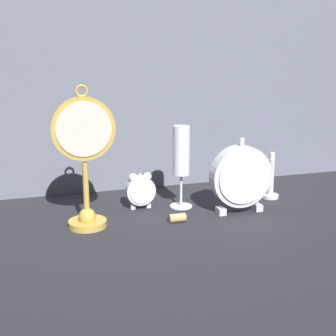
{
  "coord_description": "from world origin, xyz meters",
  "views": [
    {
      "loc": [
        -0.35,
        -1.06,
        0.42
      ],
      "look_at": [
        0.0,
        0.08,
        0.12
      ],
      "focal_mm": 50.0,
      "sensor_mm": 36.0,
      "label": 1
    }
  ],
  "objects_px": {
    "champagne_flute": "(181,156)",
    "alarm_clock_twin_bell": "(140,189)",
    "pocket_watch_on_stand": "(85,160)",
    "mantel_clock_silver": "(241,177)",
    "wine_cork": "(177,218)",
    "brass_candlestick": "(271,183)"
  },
  "relations": [
    {
      "from": "pocket_watch_on_stand",
      "to": "alarm_clock_twin_bell",
      "type": "relative_size",
      "value": 3.43
    },
    {
      "from": "brass_candlestick",
      "to": "wine_cork",
      "type": "relative_size",
      "value": 3.23
    },
    {
      "from": "pocket_watch_on_stand",
      "to": "alarm_clock_twin_bell",
      "type": "xyz_separation_m",
      "value": [
        0.16,
        0.09,
        -0.11
      ]
    },
    {
      "from": "brass_candlestick",
      "to": "wine_cork",
      "type": "distance_m",
      "value": 0.34
    },
    {
      "from": "mantel_clock_silver",
      "to": "champagne_flute",
      "type": "xyz_separation_m",
      "value": [
        -0.13,
        0.09,
        0.04
      ]
    },
    {
      "from": "mantel_clock_silver",
      "to": "brass_candlestick",
      "type": "xyz_separation_m",
      "value": [
        0.14,
        0.09,
        -0.05
      ]
    },
    {
      "from": "mantel_clock_silver",
      "to": "brass_candlestick",
      "type": "relative_size",
      "value": 1.49
    },
    {
      "from": "pocket_watch_on_stand",
      "to": "wine_cork",
      "type": "distance_m",
      "value": 0.27
    },
    {
      "from": "alarm_clock_twin_bell",
      "to": "brass_candlestick",
      "type": "xyz_separation_m",
      "value": [
        0.39,
        -0.02,
        -0.01
      ]
    },
    {
      "from": "pocket_watch_on_stand",
      "to": "brass_candlestick",
      "type": "distance_m",
      "value": 0.56
    },
    {
      "from": "alarm_clock_twin_bell",
      "to": "wine_cork",
      "type": "xyz_separation_m",
      "value": [
        0.06,
        -0.13,
        -0.04
      ]
    },
    {
      "from": "champagne_flute",
      "to": "alarm_clock_twin_bell",
      "type": "bearing_deg",
      "value": 170.68
    },
    {
      "from": "pocket_watch_on_stand",
      "to": "champagne_flute",
      "type": "height_order",
      "value": "pocket_watch_on_stand"
    },
    {
      "from": "alarm_clock_twin_bell",
      "to": "champagne_flute",
      "type": "xyz_separation_m",
      "value": [
        0.11,
        -0.02,
        0.09
      ]
    },
    {
      "from": "pocket_watch_on_stand",
      "to": "alarm_clock_twin_bell",
      "type": "distance_m",
      "value": 0.22
    },
    {
      "from": "pocket_watch_on_stand",
      "to": "mantel_clock_silver",
      "type": "height_order",
      "value": "pocket_watch_on_stand"
    },
    {
      "from": "champagne_flute",
      "to": "brass_candlestick",
      "type": "distance_m",
      "value": 0.29
    },
    {
      "from": "champagne_flute",
      "to": "wine_cork",
      "type": "xyz_separation_m",
      "value": [
        -0.05,
        -0.11,
        -0.13
      ]
    },
    {
      "from": "mantel_clock_silver",
      "to": "champagne_flute",
      "type": "relative_size",
      "value": 0.89
    },
    {
      "from": "pocket_watch_on_stand",
      "to": "champagne_flute",
      "type": "xyz_separation_m",
      "value": [
        0.27,
        0.08,
        -0.03
      ]
    },
    {
      "from": "mantel_clock_silver",
      "to": "wine_cork",
      "type": "distance_m",
      "value": 0.2
    },
    {
      "from": "mantel_clock_silver",
      "to": "pocket_watch_on_stand",
      "type": "bearing_deg",
      "value": 177.99
    }
  ]
}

